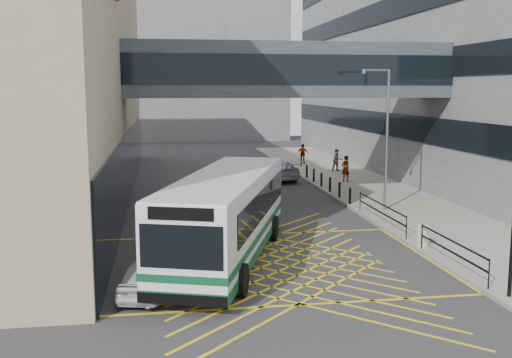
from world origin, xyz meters
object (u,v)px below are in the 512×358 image
litter_bin (423,236)px  pedestrian_b (337,160)px  bus (227,214)px  pedestrian_c (303,154)px  car_dark (237,182)px  street_lamp (384,131)px  pedestrian_a (345,169)px  car_white (150,275)px  car_silver (275,169)px

litter_bin → pedestrian_b: 22.29m
bus → pedestrian_c: bus is taller
car_dark → pedestrian_c: pedestrian_c is taller
bus → litter_bin: bearing=19.3°
street_lamp → pedestrian_b: 15.22m
bus → pedestrian_a: bearing=78.2°
pedestrian_b → car_white: bearing=-121.6°
car_dark → pedestrian_a: pedestrian_a is taller
car_dark → car_silver: 6.52m
car_silver → pedestrian_c: pedestrian_c is taller
pedestrian_a → pedestrian_b: 5.11m
litter_bin → bus: bearing=-179.5°
pedestrian_b → pedestrian_c: 5.31m
street_lamp → pedestrian_a: bearing=74.0°
car_white → street_lamp: street_lamp is taller
car_white → pedestrian_c: (12.38, 30.72, 0.37)m
street_lamp → litter_bin: size_ratio=8.52×
bus → street_lamp: 11.99m
litter_bin → pedestrian_a: (2.12, 17.06, 0.46)m
pedestrian_c → pedestrian_a: bearing=118.7°
car_white → litter_bin: 11.40m
pedestrian_c → car_white: bearing=93.5°
street_lamp → pedestrian_c: 20.11m
car_white → car_silver: bearing=-96.8°
car_white → car_dark: 18.30m
bus → pedestrian_a: bus is taller
car_dark → pedestrian_b: bearing=-151.2°
car_silver → litter_bin: car_silver is taller
car_white → bus: bearing=-116.2°
street_lamp → pedestrian_b: bearing=72.6°
car_white → street_lamp: bearing=-124.3°
car_dark → litter_bin: bearing=98.9°
bus → pedestrian_a: (10.10, 17.13, -0.72)m
car_dark → pedestrian_a: size_ratio=2.75×
bus → street_lamp: (9.06, 7.43, 2.55)m
pedestrian_c → car_silver: bearing=88.2°
street_lamp → pedestrian_b: (1.95, 14.73, -3.32)m
pedestrian_a → pedestrian_c: (-0.58, 10.13, -0.06)m
car_dark → street_lamp: 10.23m
litter_bin → car_silver: bearing=96.9°
bus → pedestrian_b: (11.00, 22.16, -0.77)m
car_white → litter_bin: (10.83, 3.54, -0.04)m
litter_bin → pedestrian_b: bearing=82.2°
car_white → car_silver: size_ratio=0.80×
street_lamp → pedestrian_c: street_lamp is taller
car_silver → car_dark: bearing=41.8°
litter_bin → car_white: bearing=-161.9°
street_lamp → pedestrian_a: 10.29m
car_dark → pedestrian_b: pedestrian_b is taller
litter_bin → street_lamp: bearing=81.7°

